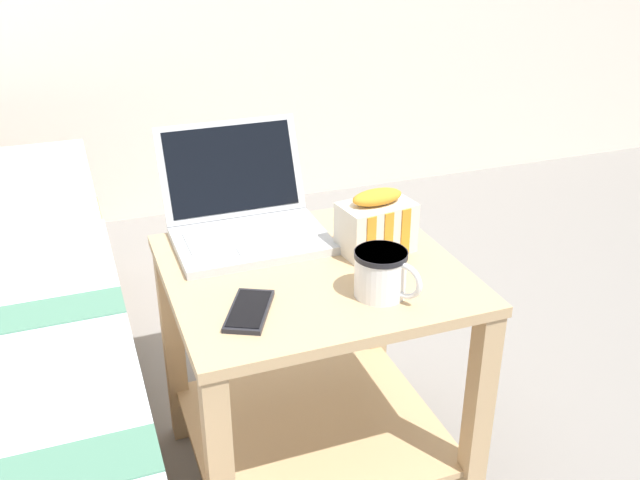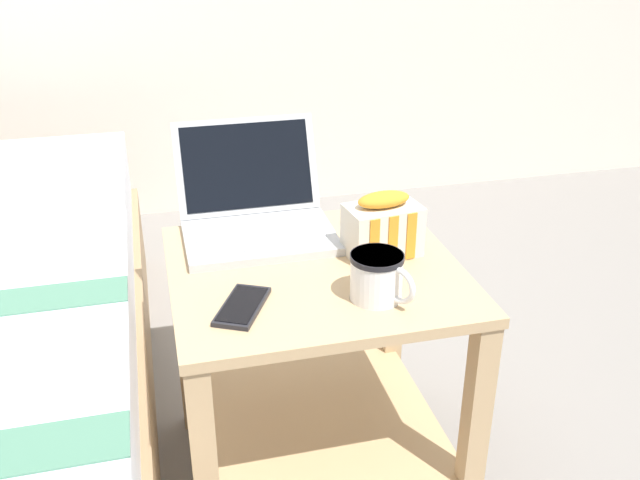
{
  "view_description": "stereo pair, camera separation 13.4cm",
  "coord_description": "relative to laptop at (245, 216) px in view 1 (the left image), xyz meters",
  "views": [
    {
      "loc": [
        -0.42,
        -1.17,
        1.2
      ],
      "look_at": [
        0.0,
        -0.04,
        0.61
      ],
      "focal_mm": 40.0,
      "sensor_mm": 36.0,
      "label": 1
    },
    {
      "loc": [
        -0.29,
        -1.21,
        1.2
      ],
      "look_at": [
        0.0,
        -0.04,
        0.61
      ],
      "focal_mm": 40.0,
      "sensor_mm": 36.0,
      "label": 2
    }
  ],
  "objects": [
    {
      "name": "snack_bag",
      "position": [
        0.23,
        -0.17,
        0.02
      ],
      "size": [
        0.16,
        0.11,
        0.14
      ],
      "color": "silver",
      "rests_on": "bedside_table"
    },
    {
      "name": "laptop",
      "position": [
        0.0,
        0.0,
        0.0
      ],
      "size": [
        0.32,
        0.31,
        0.22
      ],
      "color": "#B7BABC",
      "rests_on": "bedside_table"
    },
    {
      "name": "cell_phone",
      "position": [
        -0.08,
        -0.31,
        -0.04
      ],
      "size": [
        0.12,
        0.16,
        0.01
      ],
      "color": "black",
      "rests_on": "bedside_table"
    },
    {
      "name": "bedside_table",
      "position": [
        0.09,
        -0.19,
        -0.24
      ],
      "size": [
        0.57,
        0.53,
        0.53
      ],
      "color": "tan",
      "rests_on": "ground_plane"
    },
    {
      "name": "ground_plane",
      "position": [
        0.09,
        -0.19,
        -0.58
      ],
      "size": [
        8.0,
        8.0,
        0.0
      ],
      "primitive_type": "plane",
      "color": "gray"
    },
    {
      "name": "mug_front_left",
      "position": [
        0.17,
        -0.34,
        0.0
      ],
      "size": [
        0.1,
        0.13,
        0.09
      ],
      "color": "white",
      "rests_on": "bedside_table"
    }
  ]
}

